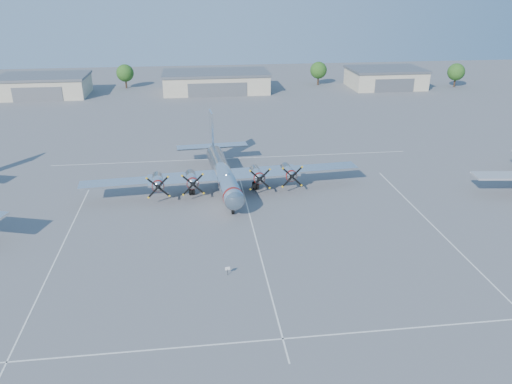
{
  "coord_description": "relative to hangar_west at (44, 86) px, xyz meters",
  "views": [
    {
      "loc": [
        -6.49,
        -55.11,
        27.45
      ],
      "look_at": [
        0.82,
        2.25,
        3.2
      ],
      "focal_mm": 35.0,
      "sensor_mm": 36.0,
      "label": 1
    }
  ],
  "objects": [
    {
      "name": "tree_west",
      "position": [
        20.0,
        8.04,
        1.51
      ],
      "size": [
        4.8,
        4.8,
        6.64
      ],
      "color": "#382619",
      "rests_on": "ground"
    },
    {
      "name": "parking_lines",
      "position": [
        45.0,
        -83.71,
        -2.71
      ],
      "size": [
        60.0,
        50.08,
        0.01
      ],
      "color": "silver",
      "rests_on": "ground"
    },
    {
      "name": "main_bomber_b29",
      "position": [
        42.16,
        -69.88,
        -2.71
      ],
      "size": [
        40.98,
        29.72,
        8.61
      ],
      "primitive_type": null,
      "rotation": [
        0.0,
        0.0,
        0.08
      ],
      "color": "white",
      "rests_on": "ground"
    },
    {
      "name": "ground",
      "position": [
        45.0,
        -81.96,
        -2.71
      ],
      "size": [
        260.0,
        260.0,
        0.0
      ],
      "primitive_type": "plane",
      "color": "#5E5E61",
      "rests_on": "ground"
    },
    {
      "name": "tree_far_east",
      "position": [
        113.0,
        -1.96,
        1.51
      ],
      "size": [
        4.8,
        4.8,
        6.64
      ],
      "color": "#382619",
      "rests_on": "ground"
    },
    {
      "name": "tree_east",
      "position": [
        75.0,
        6.04,
        1.51
      ],
      "size": [
        4.8,
        4.8,
        6.64
      ],
      "color": "#382619",
      "rests_on": "ground"
    },
    {
      "name": "hangar_west",
      "position": [
        0.0,
        0.0,
        0.0
      ],
      "size": [
        22.6,
        14.6,
        5.4
      ],
      "color": "#B5AA90",
      "rests_on": "ground"
    },
    {
      "name": "hangar_east",
      "position": [
        93.0,
        0.0,
        0.0
      ],
      "size": [
        20.6,
        14.6,
        5.4
      ],
      "color": "#B5AA90",
      "rests_on": "ground"
    },
    {
      "name": "info_placard",
      "position": [
        41.16,
        -93.51,
        -2.04
      ],
      "size": [
        0.5,
        0.09,
        0.96
      ],
      "rotation": [
        0.0,
        0.0,
        0.11
      ],
      "color": "black",
      "rests_on": "ground"
    },
    {
      "name": "hangar_center",
      "position": [
        45.0,
        -0.0,
        -0.0
      ],
      "size": [
        28.6,
        14.6,
        5.4
      ],
      "color": "#B5AA90",
      "rests_on": "ground"
    }
  ]
}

